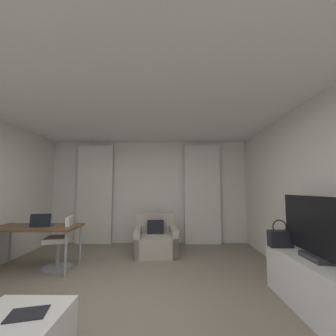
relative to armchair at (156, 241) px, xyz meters
name	(u,v)px	position (x,y,z in m)	size (l,w,h in m)	color
ground_plane	(121,308)	(-0.24, -2.10, -0.27)	(12.00, 12.00, 0.00)	gray
wall_window	(149,191)	(-0.24, 0.93, 1.03)	(5.12, 0.06, 2.60)	silver
wall_right	(335,195)	(2.29, -2.10, 1.03)	(0.06, 6.12, 2.60)	silver
ceiling	(126,89)	(-0.24, -2.10, 2.36)	(5.12, 6.12, 0.06)	white
curtain_left_panel	(95,193)	(-1.62, 0.80, 0.98)	(0.90, 0.06, 2.50)	silver
curtain_right_panel	(202,193)	(1.13, 0.80, 0.98)	(0.90, 0.06, 2.50)	silver
armchair	(156,241)	(0.00, 0.00, 0.00)	(0.95, 0.95, 0.82)	#B2A899
desk	(37,230)	(-1.98, -0.96, 0.40)	(1.40, 0.65, 0.73)	brown
desk_chair	(61,245)	(-1.58, -0.90, 0.12)	(0.48, 0.48, 0.88)	gray
laptop	(42,224)	(-1.89, -0.98, 0.51)	(0.38, 0.32, 0.22)	#2D2D33
magazine_open	(28,314)	(-0.81, -2.92, 0.12)	(0.32, 0.26, 0.01)	black
tv_console	(315,285)	(1.95, -2.16, 0.02)	(0.49, 1.35, 0.58)	white
tv_flatscreen	(315,229)	(1.95, -2.21, 0.65)	(0.20, 1.13, 0.71)	#333338
handbag_primary	(280,238)	(1.82, -1.67, 0.43)	(0.30, 0.14, 0.37)	black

